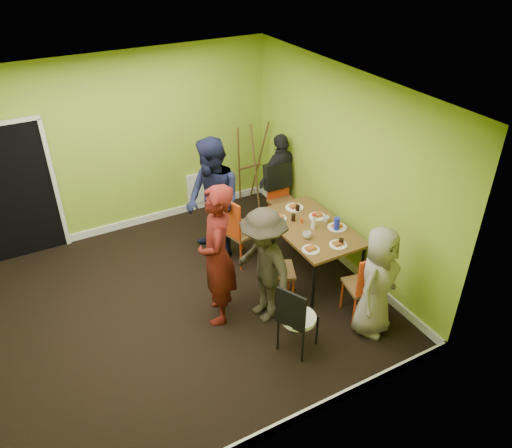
{
  "coord_description": "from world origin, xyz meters",
  "views": [
    {
      "loc": [
        -1.5,
        -4.88,
        4.41
      ],
      "look_at": [
        1.16,
        0.0,
        0.92
      ],
      "focal_mm": 35.0,
      "sensor_mm": 36.0,
      "label": 1
    }
  ],
  "objects_px": {
    "orange_bottle": "(302,221)",
    "chair_front_end": "(366,283)",
    "person_standing": "(217,256)",
    "person_left_far": "(213,202)",
    "dining_table": "(310,230)",
    "person_left_near": "(263,266)",
    "chair_back_end": "(279,183)",
    "chair_left_near": "(272,265)",
    "blue_bottle": "(337,224)",
    "person_front_end": "(377,282)",
    "easel": "(251,165)",
    "thermos": "(314,222)",
    "chair_left_far": "(237,227)",
    "chair_bentwood": "(296,316)",
    "person_back_end": "(281,178)"
  },
  "relations": [
    {
      "from": "easel",
      "to": "blue_bottle",
      "type": "xyz_separation_m",
      "value": [
        0.04,
        -2.37,
        0.1
      ]
    },
    {
      "from": "easel",
      "to": "orange_bottle",
      "type": "relative_size",
      "value": 20.87
    },
    {
      "from": "chair_left_far",
      "to": "person_left_near",
      "type": "relative_size",
      "value": 0.69
    },
    {
      "from": "easel",
      "to": "person_left_near",
      "type": "distance_m",
      "value": 2.93
    },
    {
      "from": "chair_front_end",
      "to": "person_back_end",
      "type": "relative_size",
      "value": 0.66
    },
    {
      "from": "chair_left_near",
      "to": "person_standing",
      "type": "xyz_separation_m",
      "value": [
        -0.74,
        0.04,
        0.37
      ]
    },
    {
      "from": "person_standing",
      "to": "chair_left_near",
      "type": "bearing_deg",
      "value": 111.21
    },
    {
      "from": "person_standing",
      "to": "person_left_near",
      "type": "height_order",
      "value": "person_standing"
    },
    {
      "from": "orange_bottle",
      "to": "chair_bentwood",
      "type": "bearing_deg",
      "value": -124.89
    },
    {
      "from": "chair_back_end",
      "to": "orange_bottle",
      "type": "height_order",
      "value": "chair_back_end"
    },
    {
      "from": "chair_front_end",
      "to": "person_left_near",
      "type": "height_order",
      "value": "person_left_near"
    },
    {
      "from": "person_front_end",
      "to": "person_left_near",
      "type": "bearing_deg",
      "value": 117.85
    },
    {
      "from": "easel",
      "to": "chair_left_far",
      "type": "bearing_deg",
      "value": -124.87
    },
    {
      "from": "person_standing",
      "to": "chair_left_far",
      "type": "bearing_deg",
      "value": 166.46
    },
    {
      "from": "chair_left_far",
      "to": "chair_front_end",
      "type": "bearing_deg",
      "value": 9.6
    },
    {
      "from": "chair_front_end",
      "to": "easel",
      "type": "bearing_deg",
      "value": 98.5
    },
    {
      "from": "chair_back_end",
      "to": "person_left_far",
      "type": "bearing_deg",
      "value": 15.19
    },
    {
      "from": "person_left_near",
      "to": "person_front_end",
      "type": "relative_size",
      "value": 1.08
    },
    {
      "from": "blue_bottle",
      "to": "person_left_far",
      "type": "relative_size",
      "value": 0.1
    },
    {
      "from": "person_left_near",
      "to": "chair_left_near",
      "type": "bearing_deg",
      "value": 128.11
    },
    {
      "from": "chair_left_far",
      "to": "person_back_end",
      "type": "xyz_separation_m",
      "value": [
        1.21,
        0.79,
        0.14
      ]
    },
    {
      "from": "dining_table",
      "to": "person_left_near",
      "type": "distance_m",
      "value": 1.16
    },
    {
      "from": "chair_left_near",
      "to": "person_standing",
      "type": "relative_size",
      "value": 0.53
    },
    {
      "from": "chair_left_near",
      "to": "easel",
      "type": "relative_size",
      "value": 0.66
    },
    {
      "from": "orange_bottle",
      "to": "chair_front_end",
      "type": "bearing_deg",
      "value": -85.03
    },
    {
      "from": "chair_left_far",
      "to": "chair_left_near",
      "type": "bearing_deg",
      "value": -13.82
    },
    {
      "from": "chair_front_end",
      "to": "chair_back_end",
      "type": "bearing_deg",
      "value": 96.11
    },
    {
      "from": "thermos",
      "to": "person_left_far",
      "type": "height_order",
      "value": "person_left_far"
    },
    {
      "from": "chair_back_end",
      "to": "person_left_near",
      "type": "height_order",
      "value": "person_left_near"
    },
    {
      "from": "person_left_far",
      "to": "person_back_end",
      "type": "distance_m",
      "value": 1.53
    },
    {
      "from": "person_standing",
      "to": "person_left_far",
      "type": "height_order",
      "value": "person_left_far"
    },
    {
      "from": "blue_bottle",
      "to": "person_back_end",
      "type": "height_order",
      "value": "person_back_end"
    },
    {
      "from": "person_left_near",
      "to": "thermos",
      "type": "bearing_deg",
      "value": 110.64
    },
    {
      "from": "chair_bentwood",
      "to": "person_left_far",
      "type": "relative_size",
      "value": 0.51
    },
    {
      "from": "person_left_near",
      "to": "person_back_end",
      "type": "xyz_separation_m",
      "value": [
        1.45,
        1.98,
        -0.03
      ]
    },
    {
      "from": "person_left_far",
      "to": "person_left_near",
      "type": "bearing_deg",
      "value": -5.3
    },
    {
      "from": "blue_bottle",
      "to": "person_standing",
      "type": "height_order",
      "value": "person_standing"
    },
    {
      "from": "chair_left_near",
      "to": "person_left_near",
      "type": "bearing_deg",
      "value": -25.11
    },
    {
      "from": "easel",
      "to": "person_front_end",
      "type": "relative_size",
      "value": 1.04
    },
    {
      "from": "chair_left_far",
      "to": "chair_front_end",
      "type": "distance_m",
      "value": 2.03
    },
    {
      "from": "chair_left_near",
      "to": "chair_back_end",
      "type": "bearing_deg",
      "value": 169.92
    },
    {
      "from": "blue_bottle",
      "to": "person_front_end",
      "type": "relative_size",
      "value": 0.13
    },
    {
      "from": "chair_left_far",
      "to": "easel",
      "type": "height_order",
      "value": "easel"
    },
    {
      "from": "person_back_end",
      "to": "person_standing",
      "type": "bearing_deg",
      "value": 32.1
    },
    {
      "from": "chair_back_end",
      "to": "thermos",
      "type": "distance_m",
      "value": 1.38
    },
    {
      "from": "chair_left_far",
      "to": "blue_bottle",
      "type": "relative_size",
      "value": 5.64
    },
    {
      "from": "thermos",
      "to": "person_front_end",
      "type": "relative_size",
      "value": 0.14
    },
    {
      "from": "person_back_end",
      "to": "chair_back_end",
      "type": "bearing_deg",
      "value": 40.07
    },
    {
      "from": "chair_back_end",
      "to": "chair_bentwood",
      "type": "relative_size",
      "value": 1.12
    },
    {
      "from": "chair_left_far",
      "to": "person_front_end",
      "type": "height_order",
      "value": "person_front_end"
    }
  ]
}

